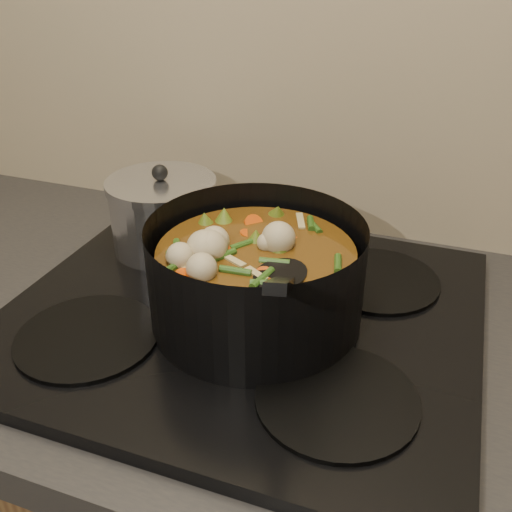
% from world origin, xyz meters
% --- Properties ---
extents(stovetop, '(0.62, 0.54, 0.03)m').
position_xyz_m(stovetop, '(0.00, 1.93, 0.92)').
color(stovetop, black).
rests_on(stovetop, counter).
extents(stockpot, '(0.28, 0.36, 0.20)m').
position_xyz_m(stockpot, '(0.02, 1.91, 0.99)').
color(stockpot, black).
rests_on(stockpot, stovetop).
extents(saucepan, '(0.17, 0.17, 0.14)m').
position_xyz_m(saucepan, '(-0.18, 2.05, 0.99)').
color(saucepan, silver).
rests_on(saucepan, stovetop).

